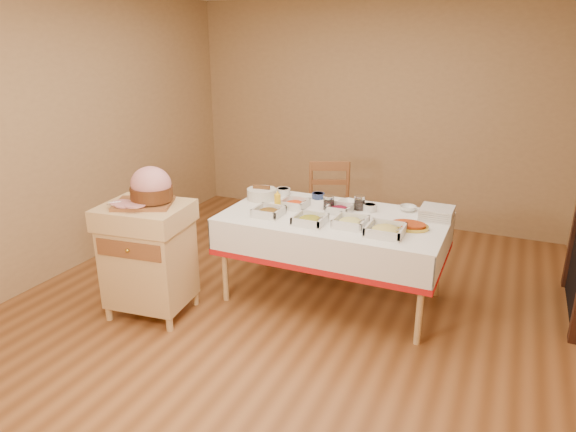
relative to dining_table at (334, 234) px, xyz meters
The scene contains 22 objects.
room_shell 0.82m from the dining_table, 135.00° to the right, with size 5.00×5.00×5.00m.
dining_table is the anchor object (origin of this frame).
butcher_cart 1.52m from the dining_table, 146.43° to the right, with size 0.72×0.62×0.93m.
dining_chair 0.89m from the dining_table, 111.99° to the left, with size 0.57×0.56×0.98m.
ham_on_board 1.53m from the dining_table, 146.61° to the right, with size 0.46×0.43×0.30m.
serving_dish_a 0.58m from the dining_table, 156.69° to the right, with size 0.23×0.23×0.10m.
serving_dish_b 0.34m from the dining_table, 114.27° to the right, with size 0.24×0.24×0.10m.
serving_dish_c 0.33m from the dining_table, 42.27° to the right, with size 0.25×0.25×0.10m.
serving_dish_d 0.58m from the dining_table, 26.36° to the right, with size 0.27×0.27×0.10m.
serving_dish_e 0.44m from the dining_table, behind, with size 0.23×0.22×0.10m.
serving_dish_f 0.22m from the dining_table, 84.36° to the left, with size 0.21×0.20×0.10m.
small_bowl_left 0.77m from the dining_table, 149.59° to the left, with size 0.13×0.13×0.06m.
small_bowl_mid 0.53m from the dining_table, 126.68° to the left, with size 0.12×0.12×0.05m.
small_bowl_right 0.39m from the dining_table, 45.75° to the left, with size 0.12×0.12×0.06m.
bowl_white_imported 0.37m from the dining_table, 86.51° to the left, with size 0.16×0.16×0.04m, color silver.
bowl_small_imported 0.68m from the dining_table, 35.43° to the left, with size 0.14×0.14×0.04m, color silver.
preserve_jar_left 0.27m from the dining_table, 126.47° to the left, with size 0.10×0.10×0.12m.
preserve_jar_right 0.35m from the dining_table, 58.66° to the left, with size 0.10×0.10×0.13m.
mustard_bottle 0.55m from the dining_table, behind, with size 0.05×0.05×0.17m.
bread_basket 0.81m from the dining_table, 167.62° to the left, with size 0.27×0.27×0.12m.
plate_stack 0.86m from the dining_table, 19.45° to the left, with size 0.26×0.26×0.09m.
brass_platter 0.65m from the dining_table, ahead, with size 0.31×0.22×0.04m.
Camera 1 is at (1.60, -3.52, 2.16)m, focal length 32.00 mm.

